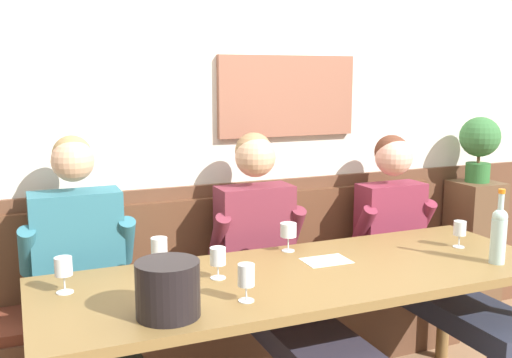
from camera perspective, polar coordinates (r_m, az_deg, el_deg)
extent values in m
cube|color=silver|center=(3.27, -2.53, 6.57)|extent=(6.80, 0.08, 2.80)
cube|color=#8D5743|center=(3.33, 3.08, 8.09)|extent=(0.83, 0.04, 0.45)
cube|color=brown|center=(3.39, -2.09, -8.77)|extent=(6.80, 0.03, 1.01)
cube|color=brown|center=(3.30, -0.63, -14.61)|extent=(2.58, 0.42, 0.44)
cube|color=brown|center=(3.21, -0.63, -10.64)|extent=(2.53, 0.39, 0.05)
cube|color=brown|center=(3.30, -1.89, -5.48)|extent=(2.58, 0.04, 0.45)
cube|color=brown|center=(2.58, 4.71, -9.46)|extent=(2.28, 0.79, 0.04)
cylinder|color=brown|center=(3.53, 17.95, -10.97)|extent=(0.07, 0.07, 0.72)
cube|color=#2C6776|center=(2.91, -17.02, -6.77)|extent=(0.42, 0.20, 0.58)
sphere|color=tan|center=(2.81, -17.45, 1.72)|extent=(0.20, 0.20, 0.20)
sphere|color=#98794B|center=(2.83, -17.53, 2.28)|extent=(0.18, 0.18, 0.18)
cylinder|color=#2C6776|center=(2.85, -21.40, -6.63)|extent=(0.08, 0.20, 0.27)
cylinder|color=#2C6776|center=(2.89, -12.61, -5.95)|extent=(0.08, 0.20, 0.27)
cube|color=#302D3C|center=(2.76, 4.47, -14.87)|extent=(0.34, 1.04, 0.11)
cube|color=maroon|center=(3.13, -0.13, -5.53)|extent=(0.40, 0.19, 0.54)
sphere|color=tan|center=(3.03, -0.06, 2.18)|extent=(0.21, 0.21, 0.21)
sphere|color=#97724C|center=(3.05, -0.24, 2.74)|extent=(0.20, 0.20, 0.20)
cylinder|color=maroon|center=(3.01, -3.60, -5.62)|extent=(0.08, 0.20, 0.27)
cylinder|color=maroon|center=(3.17, 3.70, -4.82)|extent=(0.08, 0.20, 0.27)
cube|color=#262C3D|center=(3.23, 18.60, -11.63)|extent=(0.33, 1.04, 0.11)
cube|color=maroon|center=(3.55, 12.95, -4.31)|extent=(0.39, 0.18, 0.49)
sphere|color=#E1A58F|center=(3.46, 13.31, 2.10)|extent=(0.22, 0.22, 0.22)
sphere|color=brown|center=(3.48, 13.09, 2.59)|extent=(0.20, 0.20, 0.20)
cylinder|color=maroon|center=(3.40, 10.46, -4.57)|extent=(0.08, 0.20, 0.27)
cylinder|color=maroon|center=(3.64, 15.98, -3.83)|extent=(0.08, 0.20, 0.27)
cylinder|color=black|center=(2.11, -8.60, -10.57)|extent=(0.23, 0.23, 0.20)
cylinder|color=#ABCEC5|center=(2.86, 22.56, -5.64)|extent=(0.07, 0.07, 0.20)
sphere|color=#ABCEC5|center=(2.84, 22.71, -3.41)|extent=(0.07, 0.07, 0.07)
cylinder|color=#ABCEC5|center=(2.82, 22.79, -2.28)|extent=(0.03, 0.03, 0.10)
cylinder|color=orange|center=(2.81, 22.87, -1.11)|extent=(0.03, 0.03, 0.02)
cylinder|color=silver|center=(3.08, 19.17, -6.26)|extent=(0.06, 0.06, 0.00)
cylinder|color=silver|center=(3.08, 19.20, -5.71)|extent=(0.01, 0.01, 0.06)
cylinder|color=silver|center=(3.06, 19.27, -4.55)|extent=(0.06, 0.06, 0.07)
cylinder|color=#EEDD8D|center=(3.07, 19.25, -4.96)|extent=(0.05, 0.05, 0.03)
cylinder|color=silver|center=(2.65, -9.37, -8.46)|extent=(0.06, 0.06, 0.00)
cylinder|color=silver|center=(2.64, -9.39, -7.83)|extent=(0.01, 0.01, 0.06)
cylinder|color=silver|center=(2.63, -9.43, -6.46)|extent=(0.07, 0.07, 0.07)
cylinder|color=#E6E589|center=(2.63, -9.42, -6.91)|extent=(0.06, 0.06, 0.03)
cylinder|color=silver|center=(2.25, -0.96, -11.77)|extent=(0.06, 0.06, 0.00)
cylinder|color=silver|center=(2.24, -0.96, -11.05)|extent=(0.01, 0.01, 0.06)
cylinder|color=silver|center=(2.22, -0.97, -9.35)|extent=(0.06, 0.06, 0.08)
cylinder|color=silver|center=(2.49, -3.72, -9.60)|extent=(0.07, 0.07, 0.00)
cylinder|color=silver|center=(2.48, -3.73, -8.94)|extent=(0.01, 0.01, 0.06)
cylinder|color=silver|center=(2.46, -3.75, -7.52)|extent=(0.07, 0.07, 0.07)
cylinder|color=silver|center=(2.45, -18.15, -10.45)|extent=(0.07, 0.07, 0.00)
cylinder|color=silver|center=(2.44, -18.19, -9.66)|extent=(0.01, 0.01, 0.07)
cylinder|color=silver|center=(2.41, -18.29, -8.09)|extent=(0.07, 0.07, 0.07)
cylinder|color=#DEDE7E|center=(2.42, -18.26, -8.61)|extent=(0.06, 0.06, 0.03)
cylinder|color=silver|center=(2.86, 3.15, -6.99)|extent=(0.06, 0.06, 0.00)
cylinder|color=silver|center=(2.85, 3.16, -6.29)|extent=(0.01, 0.01, 0.07)
cylinder|color=silver|center=(2.83, 3.17, -4.98)|extent=(0.08, 0.08, 0.07)
cylinder|color=#E1E18F|center=(2.83, 3.17, -5.36)|extent=(0.07, 0.07, 0.03)
cube|color=white|center=(2.73, 6.89, -7.92)|extent=(0.21, 0.15, 0.00)
cube|color=brown|center=(4.08, 20.35, -6.70)|extent=(0.28, 0.28, 0.93)
cylinder|color=#2C682F|center=(3.97, 20.82, 0.60)|extent=(0.15, 0.15, 0.12)
cylinder|color=brown|center=(3.96, 20.90, 1.94)|extent=(0.02, 0.02, 0.07)
sphere|color=#356D38|center=(3.94, 21.02, 3.87)|extent=(0.25, 0.25, 0.25)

